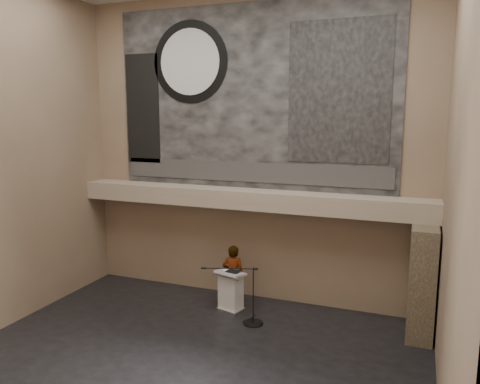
% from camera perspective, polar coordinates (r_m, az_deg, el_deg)
% --- Properties ---
extents(floor, '(10.00, 10.00, 0.00)m').
position_cam_1_polar(floor, '(10.75, -6.53, -19.85)').
color(floor, black).
rests_on(floor, ground).
extents(wall_back, '(10.00, 0.02, 8.50)m').
position_cam_1_polar(wall_back, '(13.08, 1.27, 5.09)').
color(wall_back, '#78624C').
rests_on(wall_back, floor).
extents(wall_front, '(10.00, 0.02, 8.50)m').
position_cam_1_polar(wall_front, '(6.23, -24.57, -0.76)').
color(wall_front, '#78624C').
rests_on(wall_front, floor).
extents(wall_right, '(0.02, 8.00, 8.50)m').
position_cam_1_polar(wall_right, '(8.35, 24.91, 1.64)').
color(wall_right, '#78624C').
rests_on(wall_right, floor).
extents(soffit, '(10.00, 0.80, 0.50)m').
position_cam_1_polar(soffit, '(12.87, 0.64, -0.82)').
color(soffit, gray).
rests_on(soffit, wall_back).
extents(sprinkler_left, '(0.04, 0.04, 0.06)m').
position_cam_1_polar(sprinkler_left, '(13.51, -5.81, -1.58)').
color(sprinkler_left, '#B2893D').
rests_on(sprinkler_left, soffit).
extents(sprinkler_right, '(0.04, 0.04, 0.06)m').
position_cam_1_polar(sprinkler_right, '(12.36, 8.85, -2.70)').
color(sprinkler_right, '#B2893D').
rests_on(sprinkler_right, soffit).
extents(banner, '(8.00, 0.05, 5.00)m').
position_cam_1_polar(banner, '(13.02, 1.24, 11.45)').
color(banner, black).
rests_on(banner, wall_back).
extents(banner_text_strip, '(7.76, 0.02, 0.55)m').
position_cam_1_polar(banner_text_strip, '(13.07, 1.15, 2.44)').
color(banner_text_strip, '#2F2F2F').
rests_on(banner_text_strip, banner).
extents(banner_clock_rim, '(2.30, 0.02, 2.30)m').
position_cam_1_polar(banner_clock_rim, '(13.76, -6.13, 15.47)').
color(banner_clock_rim, black).
rests_on(banner_clock_rim, banner).
extents(banner_clock_face, '(1.84, 0.02, 1.84)m').
position_cam_1_polar(banner_clock_face, '(13.75, -6.17, 15.48)').
color(banner_clock_face, silver).
rests_on(banner_clock_face, banner).
extents(banner_building_print, '(2.60, 0.02, 3.60)m').
position_cam_1_polar(banner_building_print, '(12.37, 11.92, 11.82)').
color(banner_building_print, black).
rests_on(banner_building_print, banner).
extents(banner_brick_print, '(1.10, 0.02, 3.20)m').
position_cam_1_polar(banner_brick_print, '(14.49, -11.77, 9.88)').
color(banner_brick_print, black).
rests_on(banner_brick_print, banner).
extents(stone_pier, '(0.60, 1.40, 2.70)m').
position_cam_1_polar(stone_pier, '(12.07, 21.32, -10.07)').
color(stone_pier, '#443A2A').
rests_on(stone_pier, floor).
extents(lectern, '(0.85, 0.70, 1.14)m').
position_cam_1_polar(lectern, '(12.84, -1.14, -11.99)').
color(lectern, silver).
rests_on(lectern, floor).
extents(binder, '(0.37, 0.31, 0.04)m').
position_cam_1_polar(binder, '(12.60, -0.89, -9.68)').
color(binder, black).
rests_on(binder, lectern).
extents(papers, '(0.24, 0.31, 0.00)m').
position_cam_1_polar(papers, '(12.71, -1.74, -9.59)').
color(papers, white).
rests_on(papers, lectern).
extents(speaker_person, '(0.67, 0.48, 1.72)m').
position_cam_1_polar(speaker_person, '(13.09, -0.83, -10.14)').
color(speaker_person, silver).
rests_on(speaker_person, floor).
extents(mic_stand, '(1.51, 0.69, 1.48)m').
position_cam_1_polar(mic_stand, '(12.25, 1.37, -14.74)').
color(mic_stand, black).
rests_on(mic_stand, floor).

